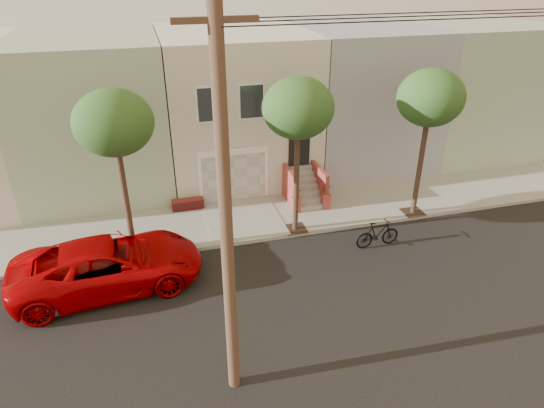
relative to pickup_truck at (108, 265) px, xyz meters
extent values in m
plane|color=black|center=(6.29, -2.12, -0.88)|extent=(90.00, 90.00, 0.00)
cube|color=gray|center=(6.29, 3.23, -0.80)|extent=(40.00, 3.70, 0.15)
cube|color=beige|center=(6.29, 9.08, 2.77)|extent=(7.00, 8.00, 7.00)
cube|color=#95AD8B|center=(-0.51, 9.08, 2.77)|extent=(6.50, 8.00, 7.00)
cube|color=#989AA0|center=(13.09, 9.08, 2.77)|extent=(6.50, 8.00, 7.00)
cube|color=#95AD8B|center=(19.59, 9.08, 2.77)|extent=(6.50, 8.00, 7.00)
cube|color=white|center=(5.39, 5.10, 0.52)|extent=(3.20, 0.12, 2.50)
cube|color=#BABBB6|center=(5.39, 5.04, 0.42)|extent=(2.90, 0.06, 2.20)
cube|color=gray|center=(5.39, 3.23, -0.72)|extent=(3.20, 3.70, 0.02)
cube|color=maroon|center=(3.19, 4.78, -0.51)|extent=(1.40, 0.45, 0.44)
cube|color=black|center=(8.49, 5.05, 1.67)|extent=(1.00, 0.06, 2.00)
cube|color=#3F4751|center=(4.49, 5.05, 3.87)|extent=(1.00, 0.06, 1.40)
cube|color=white|center=(4.49, 5.07, 3.87)|extent=(1.15, 0.05, 1.55)
cube|color=#3F4751|center=(6.29, 5.05, 3.87)|extent=(1.00, 0.06, 1.40)
cube|color=white|center=(6.29, 5.07, 3.87)|extent=(1.15, 0.05, 1.55)
cube|color=#3F4751|center=(8.09, 5.05, 3.87)|extent=(1.00, 0.06, 1.40)
cube|color=white|center=(8.09, 5.07, 3.87)|extent=(1.15, 0.05, 1.55)
cube|color=gray|center=(8.49, 3.26, -0.63)|extent=(1.20, 0.28, 0.20)
cube|color=gray|center=(8.49, 3.54, -0.43)|extent=(1.20, 0.28, 0.20)
cube|color=gray|center=(8.49, 3.82, -0.23)|extent=(1.20, 0.28, 0.20)
cube|color=gray|center=(8.49, 4.10, -0.03)|extent=(1.20, 0.28, 0.20)
cube|color=gray|center=(8.49, 4.38, 0.17)|extent=(1.20, 0.28, 0.20)
cube|color=gray|center=(8.49, 4.66, 0.37)|extent=(1.20, 0.28, 0.20)
cube|color=gray|center=(8.49, 4.94, 0.57)|extent=(1.20, 0.28, 0.20)
cube|color=#963931|center=(7.79, 4.10, 0.07)|extent=(0.18, 1.96, 1.60)
cube|color=#963931|center=(9.19, 4.10, 0.07)|extent=(0.18, 1.96, 1.60)
cube|color=#963931|center=(7.79, 3.22, -0.38)|extent=(0.35, 0.35, 0.70)
imported|color=#234D1B|center=(7.79, 3.22, 0.20)|extent=(0.40, 0.35, 0.45)
cube|color=#963931|center=(9.19, 3.22, -0.38)|extent=(0.35, 0.35, 0.70)
imported|color=#234D1B|center=(9.19, 3.22, 0.20)|extent=(0.41, 0.35, 0.45)
cube|color=#2D2116|center=(0.79, 1.78, -0.72)|extent=(0.90, 0.90, 0.02)
cylinder|color=#372419|center=(0.79, 1.78, 1.37)|extent=(0.22, 0.22, 4.20)
ellipsoid|color=#234D1B|center=(0.79, 1.78, 4.42)|extent=(2.70, 2.57, 2.29)
cube|color=#2D2116|center=(7.29, 1.78, -0.72)|extent=(0.90, 0.90, 0.02)
cylinder|color=#372419|center=(7.29, 1.78, 1.37)|extent=(0.22, 0.22, 4.20)
ellipsoid|color=#234D1B|center=(7.29, 1.78, 4.42)|extent=(2.70, 2.57, 2.29)
cube|color=#2D2116|center=(12.79, 1.78, -0.72)|extent=(0.90, 0.90, 0.02)
cylinder|color=#372419|center=(12.79, 1.78, 1.37)|extent=(0.22, 0.22, 4.20)
ellipsoid|color=#234D1B|center=(12.79, 1.78, 4.42)|extent=(2.70, 2.57, 2.29)
cylinder|color=#432D1F|center=(3.29, -5.32, 4.12)|extent=(0.30, 0.30, 10.00)
cube|color=#432D1F|center=(3.29, -5.32, 8.32)|extent=(1.60, 0.12, 0.12)
imported|color=#AD0003|center=(0.00, 0.00, 0.00)|extent=(6.56, 3.47, 1.76)
imported|color=black|center=(10.09, -0.11, -0.32)|extent=(1.87, 0.60, 1.11)
camera|label=1|loc=(1.90, -14.26, 9.30)|focal=31.03mm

